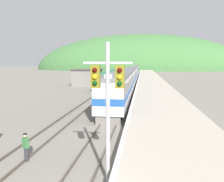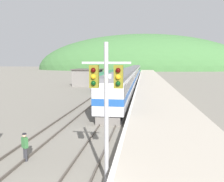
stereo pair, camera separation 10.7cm
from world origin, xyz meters
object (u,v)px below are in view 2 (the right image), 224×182
at_px(carriage_third, 134,72).
at_px(siding_train, 117,76).
at_px(signal_mast_main, 106,94).
at_px(track_worker, 25,145).
at_px(express_train_lead_car, 120,88).
at_px(carriage_second, 130,77).
at_px(carriage_fourth, 136,70).

relative_size(carriage_third, siding_train, 0.47).
height_order(signal_mast_main, track_worker, signal_mast_main).
bearing_deg(siding_train, express_train_lead_car, -82.38).
xyz_separation_m(carriage_third, track_worker, (-3.55, -60.27, -1.38)).
height_order(express_train_lead_car, carriage_second, express_train_lead_car).
bearing_deg(carriage_third, carriage_fourth, 90.00).
bearing_deg(carriage_fourth, express_train_lead_car, -90.00).
bearing_deg(carriage_fourth, carriage_third, -90.00).
bearing_deg(siding_train, signal_mast_main, -83.54).
relative_size(siding_train, signal_mast_main, 6.78).
bearing_deg(signal_mast_main, express_train_lead_car, 94.44).
distance_m(carriage_fourth, signal_mast_main, 83.61).
relative_size(carriage_second, track_worker, 12.71).
distance_m(carriage_fourth, track_worker, 82.12).
bearing_deg(track_worker, signal_mast_main, -17.18).
bearing_deg(express_train_lead_car, signal_mast_main, -85.56).
xyz_separation_m(carriage_second, carriage_fourth, (0.00, 43.53, 0.00)).
relative_size(express_train_lead_car, carriage_third, 0.95).
bearing_deg(express_train_lead_car, siding_train, 97.62).
xyz_separation_m(carriage_second, siding_train, (-4.30, 10.67, -0.45)).
bearing_deg(signal_mast_main, siding_train, 96.46).
relative_size(signal_mast_main, track_worker, 3.97).
height_order(express_train_lead_car, carriage_fourth, express_train_lead_car).
xyz_separation_m(carriage_fourth, siding_train, (-4.30, -32.85, -0.45)).
xyz_separation_m(siding_train, track_worker, (0.75, -49.18, -0.92)).
relative_size(express_train_lead_car, track_worker, 12.02).
relative_size(carriage_fourth, track_worker, 12.71).
distance_m(carriage_third, track_worker, 60.39).
bearing_deg(siding_train, carriage_second, -68.07).
bearing_deg(siding_train, carriage_fourth, 82.55).
bearing_deg(carriage_fourth, carriage_second, -90.00).
height_order(carriage_third, track_worker, carriage_third).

